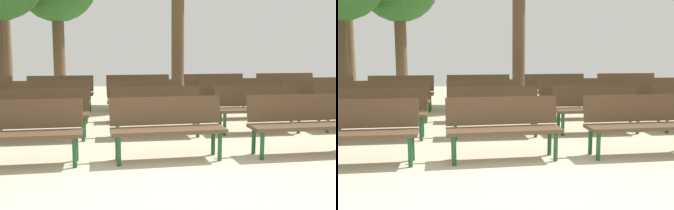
{
  "view_description": "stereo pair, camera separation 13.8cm",
  "coord_description": "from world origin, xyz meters",
  "views": [
    {
      "loc": [
        -0.56,
        -3.98,
        1.58
      ],
      "look_at": [
        0.0,
        3.11,
        0.55
      ],
      "focal_mm": 43.13,
      "sensor_mm": 36.0,
      "label": 1
    },
    {
      "loc": [
        -0.42,
        -3.99,
        1.58
      ],
      "look_at": [
        0.0,
        3.11,
        0.55
      ],
      "focal_mm": 43.13,
      "sensor_mm": 36.0,
      "label": 2
    }
  ],
  "objects": [
    {
      "name": "ground_plane",
      "position": [
        0.0,
        0.0,
        0.0
      ],
      "size": [
        24.56,
        24.56,
        0.0
      ],
      "primitive_type": "plane",
      "color": "#BCAD8E"
    },
    {
      "name": "bench_r0_c1",
      "position": [
        -2.09,
        1.42,
        0.5
      ],
      "size": [
        1.63,
        0.61,
        0.87
      ],
      "rotation": [
        0.0,
        0.0,
        0.08
      ],
      "color": "#4C3823",
      "rests_on": "ground_plane"
    },
    {
      "name": "bench_r0_c2",
      "position": [
        -0.13,
        1.57,
        0.5
      ],
      "size": [
        1.64,
        0.64,
        0.87
      ],
      "rotation": [
        0.0,
        0.0,
        0.1
      ],
      "color": "#4C3823",
      "rests_on": "ground_plane"
    },
    {
      "name": "bench_r0_c3",
      "position": [
        1.87,
        1.71,
        0.5
      ],
      "size": [
        1.64,
        0.62,
        0.87
      ],
      "rotation": [
        0.0,
        0.0,
        0.09
      ],
      "color": "#4C3823",
      "rests_on": "ground_plane"
    },
    {
      "name": "bench_r1_c1",
      "position": [
        -2.17,
        2.93,
        0.5
      ],
      "size": [
        1.63,
        0.59,
        0.87
      ],
      "rotation": [
        0.0,
        0.0,
        0.07
      ],
      "color": "#4C3823",
      "rests_on": "ground_plane"
    },
    {
      "name": "bench_r1_c2",
      "position": [
        -0.2,
        3.09,
        0.5
      ],
      "size": [
        1.63,
        0.58,
        0.87
      ],
      "rotation": [
        0.0,
        0.0,
        0.06
      ],
      "color": "#4C3823",
      "rests_on": "ground_plane"
    },
    {
      "name": "bench_r1_c3",
      "position": [
        1.7,
        3.27,
        0.5
      ],
      "size": [
        1.62,
        0.57,
        0.87
      ],
      "rotation": [
        0.0,
        0.0,
        0.05
      ],
      "color": "#4C3823",
      "rests_on": "ground_plane"
    },
    {
      "name": "bench_r2_c1",
      "position": [
        -2.32,
        4.51,
        0.5
      ],
      "size": [
        1.64,
        0.64,
        0.87
      ],
      "rotation": [
        0.0,
        0.0,
        0.1
      ],
      "color": "#4C3823",
      "rests_on": "ground_plane"
    },
    {
      "name": "bench_r2_c2",
      "position": [
        -0.38,
        4.61,
        0.5
      ],
      "size": [
        1.63,
        0.58,
        0.87
      ],
      "rotation": [
        0.0,
        0.0,
        0.06
      ],
      "color": "#4C3823",
      "rests_on": "ground_plane"
    },
    {
      "name": "bench_r2_c3",
      "position": [
        1.64,
        4.81,
        0.5
      ],
      "size": [
        1.63,
        0.6,
        0.87
      ],
      "rotation": [
        0.0,
        0.0,
        0.07
      ],
      "color": "#4C3823",
      "rests_on": "ground_plane"
    },
    {
      "name": "bench_r2_c4",
      "position": [
        3.56,
        4.89,
        0.5
      ],
      "size": [
        1.64,
        0.62,
        0.87
      ],
      "rotation": [
        0.0,
        0.0,
        0.09
      ],
      "color": "#4C3823",
      "rests_on": "ground_plane"
    },
    {
      "name": "bench_r3_c1",
      "position": [
        -2.42,
        5.97,
        0.5
      ],
      "size": [
        1.63,
        0.58,
        0.87
      ],
      "rotation": [
        0.0,
        0.0,
        0.06
      ],
      "color": "#4C3823",
      "rests_on": "ground_plane"
    },
    {
      "name": "bench_r3_c2",
      "position": [
        -0.51,
        6.17,
        0.5
      ],
      "size": [
        1.63,
        0.61,
        0.87
      ],
      "rotation": [
        0.0,
        0.0,
        0.08
      ],
      "color": "#4C3823",
      "rests_on": "ground_plane"
    },
    {
      "name": "bench_r3_c3",
      "position": [
        1.49,
        6.33,
        0.5
      ],
      "size": [
        1.64,
        0.64,
        0.87
      ],
      "rotation": [
        0.0,
        0.0,
        0.1
      ],
      "color": "#4C3823",
      "rests_on": "ground_plane"
    },
    {
      "name": "bench_r3_c4",
      "position": [
        3.46,
        6.48,
        0.5
      ],
      "size": [
        1.63,
        0.59,
        0.87
      ],
      "rotation": [
        0.0,
        0.0,
        0.07
      ],
      "color": "#4C3823",
      "rests_on": "ground_plane"
    },
    {
      "name": "tree_1",
      "position": [
        -4.86,
        9.93,
        1.53
      ],
      "size": [
        0.35,
        0.35,
        3.06
      ],
      "color": "brown",
      "rests_on": "ground_plane"
    }
  ]
}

